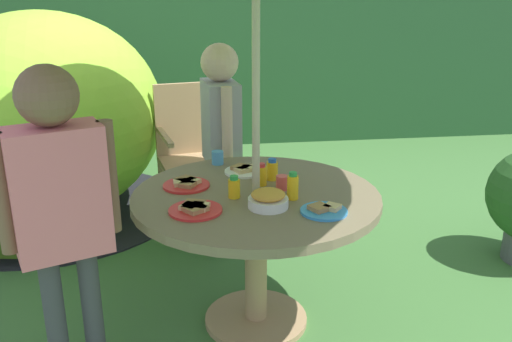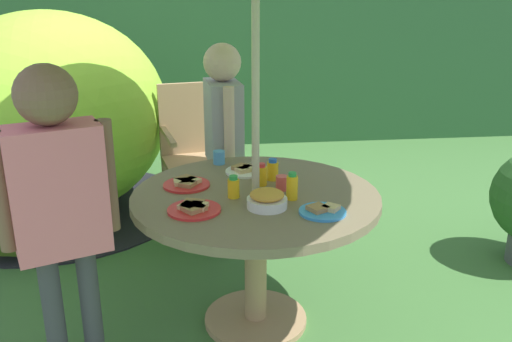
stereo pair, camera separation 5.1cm
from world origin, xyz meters
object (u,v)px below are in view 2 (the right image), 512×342
object	(u,v)px
child_in_pink_shirt	(58,191)
plate_near_right	(323,211)
child_in_grey_shirt	(223,123)
juice_bottle_far_left	(273,170)
juice_bottle_far_right	(292,187)
dome_tent	(52,116)
cup_near	(282,183)
snack_bowl	(267,199)
plate_center_back	(194,208)
plate_front_edge	(187,183)
wooden_chair	(198,148)
garden_table	(256,219)
plate_near_left	(245,170)
juice_bottle_center_front	(234,187)
juice_bottle_mid_left	(261,175)
cup_far	(219,157)

from	to	relation	value
child_in_pink_shirt	plate_near_right	world-z (taller)	child_in_pink_shirt
child_in_grey_shirt	juice_bottle_far_left	world-z (taller)	child_in_grey_shirt
juice_bottle_far_left	juice_bottle_far_right	bearing A→B (deg)	-79.57
dome_tent	juice_bottle_far_left	bearing A→B (deg)	-37.27
juice_bottle_far_right	cup_near	distance (m)	0.13
juice_bottle_far_right	cup_near	world-z (taller)	juice_bottle_far_right
snack_bowl	plate_center_back	world-z (taller)	snack_bowl
plate_center_back	child_in_pink_shirt	bearing A→B (deg)	-165.35
snack_bowl	plate_front_edge	bearing A→B (deg)	138.08
wooden_chair	juice_bottle_far_left	bearing A→B (deg)	-83.08
plate_front_edge	dome_tent	bearing A→B (deg)	122.85
garden_table	juice_bottle_far_right	world-z (taller)	juice_bottle_far_right
child_in_grey_shirt	plate_near_left	world-z (taller)	child_in_grey_shirt
plate_near_right	juice_bottle_far_left	distance (m)	0.47
wooden_chair	juice_bottle_center_front	world-z (taller)	wooden_chair
dome_tent	plate_near_right	xyz separation A→B (m)	(1.56, -1.92, -0.02)
wooden_chair	plate_front_edge	bearing A→B (deg)	-104.75
garden_table	child_in_grey_shirt	size ratio (longest dim) A/B	0.89
plate_front_edge	plate_near_right	size ratio (longest dim) A/B	1.11
child_in_grey_shirt	juice_bottle_mid_left	bearing A→B (deg)	4.04
garden_table	plate_front_edge	size ratio (longest dim) A/B	5.16
plate_near_right	cup_near	world-z (taller)	cup_near
wooden_chair	child_in_pink_shirt	world-z (taller)	child_in_pink_shirt
wooden_chair	cup_near	bearing A→B (deg)	-84.19
snack_bowl	juice_bottle_center_front	world-z (taller)	juice_bottle_center_front
plate_near_left	cup_far	world-z (taller)	cup_far
plate_near_left	juice_bottle_far_left	world-z (taller)	juice_bottle_far_left
plate_center_back	juice_bottle_far_right	distance (m)	0.46
plate_front_edge	juice_bottle_far_right	size ratio (longest dim) A/B	1.76
juice_bottle_mid_left	cup_near	distance (m)	0.12
plate_near_left	juice_bottle_center_front	bearing A→B (deg)	-104.15
plate_front_edge	juice_bottle_center_front	size ratio (longest dim) A/B	2.15
dome_tent	juice_bottle_mid_left	world-z (taller)	dome_tent
juice_bottle_mid_left	cup_near	bearing A→B (deg)	-41.21
child_in_pink_shirt	plate_near_left	size ratio (longest dim) A/B	6.43
child_in_grey_shirt	child_in_pink_shirt	xyz separation A→B (m)	(-0.71, -1.16, 0.03)
dome_tent	cup_near	size ratio (longest dim) A/B	31.19
juice_bottle_far_right	juice_bottle_center_front	xyz separation A→B (m)	(-0.26, 0.05, -0.01)
plate_center_back	plate_near_right	xyz separation A→B (m)	(0.55, -0.09, -0.00)
plate_front_edge	cup_far	xyz separation A→B (m)	(0.18, 0.33, 0.02)
plate_near_right	juice_bottle_mid_left	distance (m)	0.44
snack_bowl	cup_near	world-z (taller)	snack_bowl
snack_bowl	juice_bottle_far_left	xyz separation A→B (m)	(0.08, 0.36, 0.01)
snack_bowl	juice_bottle_mid_left	xyz separation A→B (m)	(0.01, 0.29, 0.01)
cup_far	cup_near	bearing A→B (deg)	-57.80
garden_table	plate_near_left	distance (m)	0.34
juice_bottle_far_left	juice_bottle_far_right	size ratio (longest dim) A/B	0.86
plate_center_back	juice_bottle_far_left	bearing A→B (deg)	42.23
wooden_chair	plate_near_left	bearing A→B (deg)	-87.58
garden_table	plate_front_edge	xyz separation A→B (m)	(-0.32, 0.14, 0.15)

